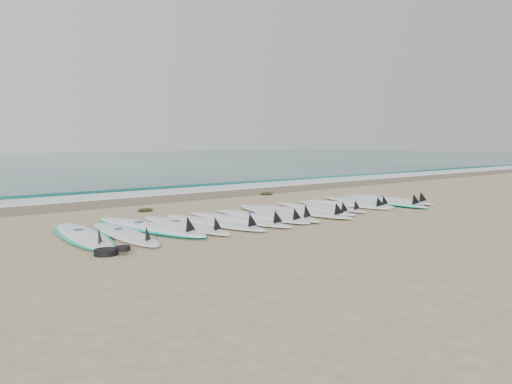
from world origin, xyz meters
TOP-DOWN VIEW (x-y plane):
  - ground at (0.00, 0.00)m, footprint 120.00×120.00m
  - wet_sand_band at (0.00, 4.10)m, footprint 120.00×1.80m
  - foam_band at (0.00, 5.50)m, footprint 120.00×1.40m
  - wave_crest at (0.00, 7.00)m, footprint 120.00×1.00m
  - surfboard_0 at (-3.99, 0.07)m, footprint 0.94×2.76m
  - surfboard_1 at (-3.42, -0.26)m, footprint 0.67×2.56m
  - surfboard_2 at (-2.81, 0.09)m, footprint 1.18×3.01m
  - surfboard_3 at (-2.24, -0.16)m, footprint 0.66×2.65m
  - surfboard_4 at (-1.67, -0.24)m, footprint 0.94×2.72m
  - surfboard_5 at (-1.10, -0.24)m, footprint 0.94×2.75m
  - surfboard_6 at (-0.52, -0.20)m, footprint 0.80×2.61m
  - surfboard_7 at (0.01, -0.06)m, footprint 1.00×2.96m
  - surfboard_8 at (0.54, -0.21)m, footprint 0.79×2.86m
  - surfboard_9 at (1.12, -0.08)m, footprint 0.72×2.55m
  - surfboard_10 at (1.70, -0.02)m, footprint 0.81×2.42m
  - surfboard_11 at (2.29, 0.00)m, footprint 0.73×2.48m
  - surfboard_12 at (2.84, 0.12)m, footprint 0.94×2.57m
  - surfboard_13 at (3.37, -0.18)m, footprint 1.05×2.91m
  - surfboard_14 at (3.91, -0.04)m, footprint 0.88×2.85m
  - seaweed_near at (-1.84, 2.22)m, footprint 0.36×0.28m
  - seaweed_far at (2.42, 3.13)m, footprint 0.40×0.31m
  - leash_coil at (-4.12, -1.31)m, footprint 0.46×0.36m

SIDE VIEW (x-z plane):
  - ground at x=0.00m, z-range 0.00..0.00m
  - wet_sand_band at x=0.00m, z-range 0.00..0.01m
  - foam_band at x=0.00m, z-range 0.00..0.04m
  - seaweed_near at x=-1.84m, z-range 0.00..0.07m
  - seaweed_far at x=2.42m, z-range 0.00..0.08m
  - leash_coil at x=-4.12m, z-range -0.01..0.10m
  - wave_crest at x=0.00m, z-range 0.00..0.10m
  - surfboard_0 at x=-3.99m, z-range -0.12..0.22m
  - surfboard_10 at x=1.70m, z-range -0.10..0.20m
  - surfboard_13 at x=3.37m, z-range -0.13..0.23m
  - surfboard_11 at x=2.29m, z-range -0.10..0.21m
  - surfboard_2 at x=-2.81m, z-range -0.13..0.24m
  - surfboard_9 at x=1.12m, z-range -0.11..0.22m
  - surfboard_12 at x=2.84m, z-range -0.11..0.22m
  - surfboard_1 at x=-3.42m, z-range -0.11..0.22m
  - surfboard_6 at x=-0.52m, z-range -0.11..0.22m
  - surfboard_3 at x=-2.24m, z-range -0.11..0.23m
  - surfboard_4 at x=-1.67m, z-range -0.11..0.23m
  - surfboard_5 at x=-1.10m, z-range -0.11..0.23m
  - surfboard_14 at x=3.91m, z-range -0.12..0.24m
  - surfboard_8 at x=0.54m, z-range -0.12..0.24m
  - surfboard_7 at x=0.01m, z-range -0.12..0.25m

